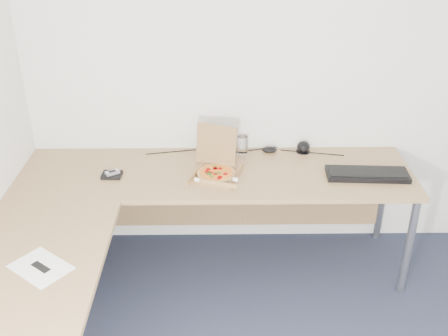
{
  "coord_description": "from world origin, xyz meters",
  "views": [
    {
      "loc": [
        -0.49,
        -1.58,
        2.34
      ],
      "look_at": [
        -0.45,
        1.28,
        0.82
      ],
      "focal_mm": 42.7,
      "sensor_mm": 36.0,
      "label": 1
    }
  ],
  "objects_px": {
    "pizza_box": "(216,170)",
    "wallet": "(112,175)",
    "drinking_glass": "(242,145)",
    "keyboard": "(367,174)",
    "desk": "(159,212)"
  },
  "relations": [
    {
      "from": "drinking_glass",
      "to": "keyboard",
      "type": "height_order",
      "value": "drinking_glass"
    },
    {
      "from": "keyboard",
      "to": "drinking_glass",
      "type": "bearing_deg",
      "value": 159.23
    },
    {
      "from": "pizza_box",
      "to": "keyboard",
      "type": "bearing_deg",
      "value": 18.42
    },
    {
      "from": "pizza_box",
      "to": "wallet",
      "type": "relative_size",
      "value": 2.59
    },
    {
      "from": "keyboard",
      "to": "wallet",
      "type": "xyz_separation_m",
      "value": [
        -1.6,
        0.02,
        -0.01
      ]
    },
    {
      "from": "desk",
      "to": "drinking_glass",
      "type": "relative_size",
      "value": 20.57
    },
    {
      "from": "wallet",
      "to": "pizza_box",
      "type": "bearing_deg",
      "value": 3.91
    },
    {
      "from": "drinking_glass",
      "to": "keyboard",
      "type": "distance_m",
      "value": 0.84
    },
    {
      "from": "desk",
      "to": "keyboard",
      "type": "height_order",
      "value": "keyboard"
    },
    {
      "from": "keyboard",
      "to": "wallet",
      "type": "distance_m",
      "value": 1.6
    },
    {
      "from": "desk",
      "to": "wallet",
      "type": "bearing_deg",
      "value": 131.35
    },
    {
      "from": "drinking_glass",
      "to": "wallet",
      "type": "relative_size",
      "value": 1.01
    },
    {
      "from": "desk",
      "to": "keyboard",
      "type": "xyz_separation_m",
      "value": [
        1.27,
        0.35,
        0.05
      ]
    },
    {
      "from": "pizza_box",
      "to": "wallet",
      "type": "bearing_deg",
      "value": -158.87
    },
    {
      "from": "desk",
      "to": "drinking_glass",
      "type": "bearing_deg",
      "value": 54.09
    }
  ]
}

